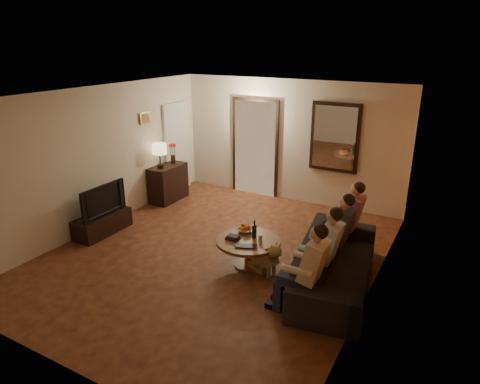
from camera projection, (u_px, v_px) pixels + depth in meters
The scene contains 33 objects.
floor at pixel (215, 254), 7.10m from camera, with size 5.00×6.00×0.01m, color #471D13.
ceiling at pixel (212, 95), 6.22m from camera, with size 5.00×6.00×0.01m, color white.
back_wall at pixel (289, 141), 9.13m from camera, with size 5.00×0.02×2.60m, color beige.
front_wall at pixel (50, 262), 4.19m from camera, with size 5.00×0.02×2.60m, color beige.
left_wall at pixel (98, 159), 7.80m from camera, with size 0.02×6.00×2.60m, color beige.
right_wall at pixel (377, 209), 5.52m from camera, with size 0.02×6.00×2.60m, color beige.
orange_accent at pixel (377, 208), 5.52m from camera, with size 0.01×6.00×2.60m, color orange.
kitchen_doorway at pixel (255, 149), 9.56m from camera, with size 1.00×0.06×2.10m, color #FFE0A5.
door_trim at pixel (255, 149), 9.55m from camera, with size 1.12×0.04×2.22m, color black.
fridge_glimpse at pixel (265, 156), 9.50m from camera, with size 0.45×0.03×1.70m, color silver.
mirror_frame at pixel (335, 137), 8.57m from camera, with size 1.00×0.05×1.40m, color black.
mirror_glass at pixel (334, 138), 8.55m from camera, with size 0.86×0.02×1.26m, color white.
white_door at pixel (177, 148), 9.77m from camera, with size 0.06×0.85×2.04m, color white.
framed_art at pixel (145, 118), 8.67m from camera, with size 0.03×0.28×0.24m, color #B28C33.
art_canvas at pixel (145, 118), 8.67m from camera, with size 0.01×0.22×0.18m, color brown.
dresser at pixel (168, 183), 9.35m from camera, with size 0.45×0.89×0.79m, color black.
table_lamp at pixel (160, 156), 8.95m from camera, with size 0.30×0.30×0.54m, color beige, non-canonical shape.
flower_vase at pixel (173, 153), 9.33m from camera, with size 0.14×0.14×0.44m, color red, non-canonical shape.
tv_stand at pixel (102, 223), 7.82m from camera, with size 0.45×1.08×0.36m, color black.
tv at pixel (100, 200), 7.66m from camera, with size 0.13×1.00×0.57m, color black.
sofa at pixel (336, 262), 6.11m from camera, with size 0.95×2.43×0.71m, color black.
person_a at pixel (308, 274), 5.34m from camera, with size 0.60×0.40×1.20m, color tan, non-canonical shape.
person_b at pixel (324, 254), 5.83m from camera, with size 0.60×0.40×1.20m, color tan, non-canonical shape.
person_c at pixel (337, 237), 6.32m from camera, with size 0.60×0.40×1.20m, color tan, non-canonical shape.
person_d at pixel (348, 223), 6.82m from camera, with size 0.60×0.40×1.20m, color tan, non-canonical shape.
dog at pixel (264, 256), 6.45m from camera, with size 0.56×0.24×0.56m, color #976C46, non-canonical shape.
coffee_table at pixel (248, 253), 6.66m from camera, with size 1.00×1.00×0.45m, color brown.
bowl at pixel (245, 230), 6.84m from camera, with size 0.26×0.26×0.06m, color white.
oranges at pixel (245, 226), 6.81m from camera, with size 0.20×0.20×0.08m, color #D75012, non-canonical shape.
wine_bottle at pixel (254, 229), 6.59m from camera, with size 0.07×0.07×0.31m, color black, non-canonical shape.
wine_glass at pixel (260, 238), 6.53m from camera, with size 0.06×0.06×0.10m, color silver.
book_stack at pixel (233, 237), 6.59m from camera, with size 0.20×0.15×0.07m, color black, non-canonical shape.
laptop at pixel (245, 248), 6.30m from camera, with size 0.33×0.21×0.03m, color black.
Camera 1 is at (3.43, -5.34, 3.37)m, focal length 32.00 mm.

